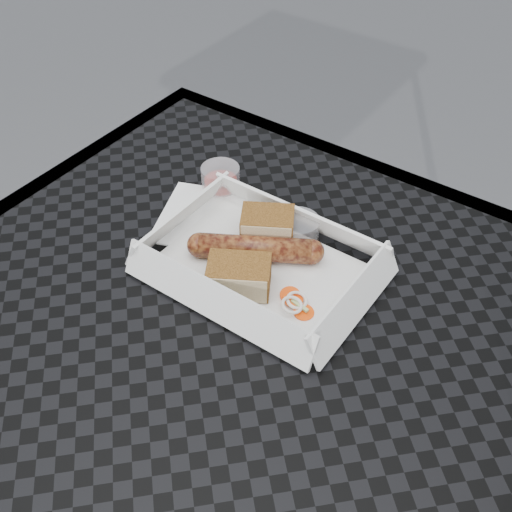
{
  "coord_description": "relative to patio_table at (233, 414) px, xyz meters",
  "views": [
    {
      "loc": [
        0.24,
        -0.29,
        1.25
      ],
      "look_at": [
        -0.06,
        0.12,
        0.78
      ],
      "focal_mm": 45.0,
      "sensor_mm": 36.0,
      "label": 1
    }
  ],
  "objects": [
    {
      "name": "bratwurst",
      "position": [
        -0.07,
        0.14,
        0.09
      ],
      "size": [
        0.14,
        0.09,
        0.03
      ],
      "rotation": [
        0.0,
        0.0,
        0.53
      ],
      "color": "brown",
      "rests_on": "food_tray"
    },
    {
      "name": "bread_far",
      "position": [
        -0.06,
        0.09,
        0.1
      ],
      "size": [
        0.08,
        0.07,
        0.03
      ],
      "primitive_type": "cube",
      "rotation": [
        0.0,
        0.0,
        0.53
      ],
      "color": "brown",
      "rests_on": "food_tray"
    },
    {
      "name": "napkin",
      "position": [
        -0.16,
        0.17,
        0.08
      ],
      "size": [
        0.16,
        0.16,
        0.0
      ],
      "primitive_type": "cube",
      "rotation": [
        0.0,
        0.0,
        0.38
      ],
      "color": "white",
      "rests_on": "patio_table"
    },
    {
      "name": "veg_garnish",
      "position": [
        0.01,
        0.1,
        0.08
      ],
      "size": [
        0.03,
        0.03,
        0.0
      ],
      "color": "#FE4B0B",
      "rests_on": "food_tray"
    },
    {
      "name": "condiment_cup_empty",
      "position": [
        -0.05,
        0.2,
        0.09
      ],
      "size": [
        0.05,
        0.05,
        0.03
      ],
      "primitive_type": "cylinder",
      "color": "silver",
      "rests_on": "patio_table"
    },
    {
      "name": "patio_table",
      "position": [
        0.0,
        0.0,
        0.0
      ],
      "size": [
        0.8,
        0.8,
        0.74
      ],
      "color": "black",
      "rests_on": "ground"
    },
    {
      "name": "bread_near",
      "position": [
        -0.08,
        0.17,
        0.1
      ],
      "size": [
        0.07,
        0.07,
        0.04
      ],
      "primitive_type": "cube",
      "rotation": [
        0.0,
        0.0,
        0.53
      ],
      "color": "brown",
      "rests_on": "food_tray"
    },
    {
      "name": "condiment_cup_sauce",
      "position": [
        -0.19,
        0.23,
        0.09
      ],
      "size": [
        0.05,
        0.05,
        0.03
      ],
      "primitive_type": "cylinder",
      "color": "maroon",
      "rests_on": "patio_table"
    },
    {
      "name": "food_tray",
      "position": [
        -0.06,
        0.13,
        0.08
      ],
      "size": [
        0.22,
        0.15,
        0.0
      ],
      "primitive_type": "cube",
      "color": "white",
      "rests_on": "patio_table"
    }
  ]
}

